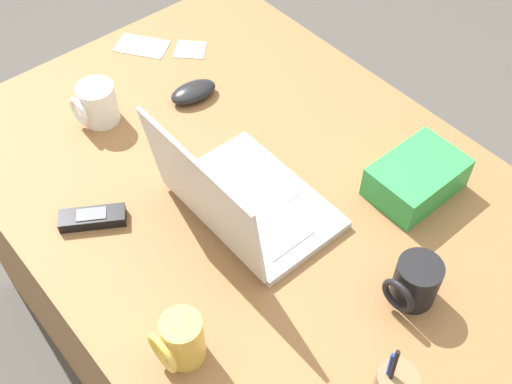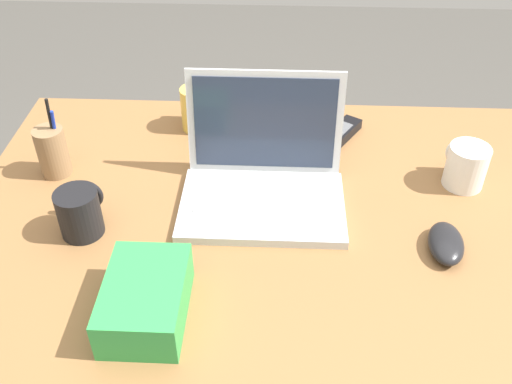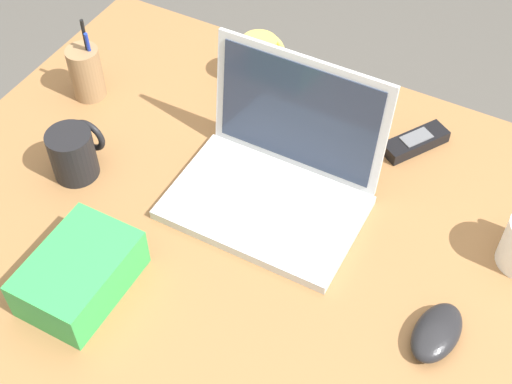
# 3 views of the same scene
# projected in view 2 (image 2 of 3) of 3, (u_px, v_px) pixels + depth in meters

# --- Properties ---
(desk) EXTENTS (1.30, 0.92, 0.71)m
(desk) POSITION_uv_depth(u_px,v_px,m) (279.00, 333.00, 1.38)
(desk) COLOR olive
(desk) RESTS_ON ground
(laptop) EXTENTS (0.33, 0.25, 0.24)m
(laptop) POSITION_uv_depth(u_px,v_px,m) (263.00, 177.00, 1.19)
(laptop) COLOR silver
(laptop) RESTS_ON desk
(computer_mouse) EXTENTS (0.08, 0.12, 0.04)m
(computer_mouse) POSITION_uv_depth(u_px,v_px,m) (446.00, 243.00, 1.08)
(computer_mouse) COLOR black
(computer_mouse) RESTS_ON desk
(coffee_mug_white) EXTENTS (0.08, 0.10, 0.09)m
(coffee_mug_white) POSITION_uv_depth(u_px,v_px,m) (466.00, 165.00, 1.23)
(coffee_mug_white) COLOR white
(coffee_mug_white) RESTS_ON desk
(coffee_mug_tall) EXTENTS (0.08, 0.09, 0.10)m
(coffee_mug_tall) POSITION_uv_depth(u_px,v_px,m) (80.00, 212.00, 1.11)
(coffee_mug_tall) COLOR black
(coffee_mug_tall) RESTS_ON desk
(coffee_mug_spare) EXTENTS (0.08, 0.08, 0.11)m
(coffee_mug_spare) POSITION_uv_depth(u_px,v_px,m) (196.00, 108.00, 1.40)
(coffee_mug_spare) COLOR #E0BC4C
(coffee_mug_spare) RESTS_ON desk
(cordless_phone) EXTENTS (0.11, 0.13, 0.03)m
(cordless_phone) POSITION_uv_depth(u_px,v_px,m) (341.00, 133.00, 1.39)
(cordless_phone) COLOR black
(cordless_phone) RESTS_ON desk
(pen_holder) EXTENTS (0.06, 0.06, 0.18)m
(pen_holder) POSITION_uv_depth(u_px,v_px,m) (53.00, 151.00, 1.25)
(pen_holder) COLOR olive
(pen_holder) RESTS_ON desk
(snack_bag) EXTENTS (0.13, 0.19, 0.08)m
(snack_bag) POSITION_uv_depth(u_px,v_px,m) (146.00, 299.00, 0.95)
(snack_bag) COLOR green
(snack_bag) RESTS_ON desk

